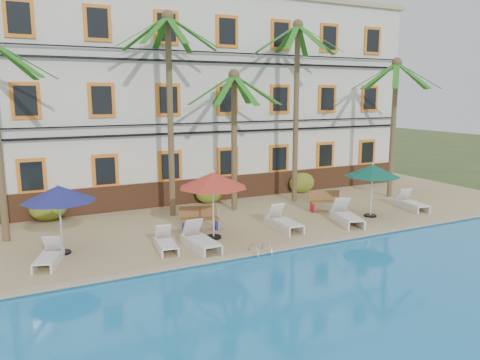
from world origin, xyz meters
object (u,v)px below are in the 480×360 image
lounger_b (166,243)px  lounger_d (283,221)px  palm_b (170,88)px  bench_left (200,218)px  palm_c (234,119)px  pool_ladder (260,254)px  palm_d (297,88)px  lounger_f (411,203)px  lounger_c (200,240)px  umbrella_green (373,171)px  lounger_e (346,216)px  umbrella_blue (59,194)px  palm_e (394,108)px  bench_right (326,201)px  lounger_a (49,256)px  umbrella_red (213,180)px

lounger_b → lounger_d: 4.95m
palm_b → bench_left: 5.65m
palm_c → pool_ladder: palm_c is taller
palm_c → palm_d: bearing=5.3°
palm_b → lounger_f: palm_b is taller
palm_b → lounger_b: size_ratio=5.02×
palm_c → palm_d: palm_d is taller
lounger_c → palm_b: bearing=83.0°
umbrella_green → bench_left: umbrella_green is taller
lounger_e → umbrella_blue: bearing=173.4°
palm_d → palm_e: size_ratio=1.23×
umbrella_blue → bench_right: umbrella_blue is taller
lounger_a → umbrella_blue: bearing=60.1°
bench_left → pool_ladder: 3.68m
palm_b → lounger_a: 8.54m
lounger_d → palm_e: bearing=18.1°
lounger_c → lounger_e: (6.59, 0.29, 0.01)m
umbrella_blue → lounger_f: 15.29m
umbrella_blue → lounger_d: bearing=-5.6°
palm_d → umbrella_red: (-6.05, -3.86, -3.36)m
lounger_d → bench_right: size_ratio=1.26×
bench_right → umbrella_green: bearing=-56.0°
palm_e → pool_ladder: bearing=-155.0°
lounger_b → pool_ladder: bearing=-33.8°
palm_e → umbrella_blue: size_ratio=2.94×
lounger_d → lounger_c: bearing=-168.9°
lounger_d → pool_ladder: bearing=-136.0°
lounger_e → bench_right: 2.16m
umbrella_green → bench_right: bearing=124.0°
pool_ladder → lounger_c: bearing=138.3°
palm_b → pool_ladder: palm_b is taller
lounger_e → lounger_a: bearing=178.0°
umbrella_red → umbrella_blue: bearing=172.5°
umbrella_red → bench_left: size_ratio=1.62×
lounger_a → palm_c: bearing=24.2°
umbrella_green → lounger_e: (-1.65, -0.39, -1.70)m
palm_d → lounger_b: size_ratio=5.06×
palm_d → lounger_b: (-8.03, -4.34, -5.28)m
umbrella_red → lounger_f: size_ratio=1.31×
lounger_e → bench_left: 6.05m
lounger_b → umbrella_blue: bearing=160.2°
lounger_f → pool_ladder: (-9.25, -2.28, -0.29)m
lounger_e → bench_right: bearing=76.5°
umbrella_green → lounger_a: (-13.06, 0.01, -1.76)m
umbrella_blue → lounger_d: 8.38m
lounger_f → palm_d: bearing=135.4°
bench_left → pool_ladder: bearing=-78.2°
umbrella_blue → lounger_d: size_ratio=1.21×
lounger_f → pool_ladder: size_ratio=2.63×
umbrella_green → palm_c: bearing=142.2°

